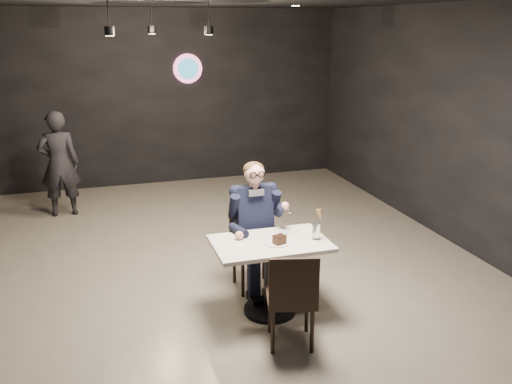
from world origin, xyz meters
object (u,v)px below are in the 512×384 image
object	(u,v)px
chair_far	(254,248)
passerby	(59,164)
main_table	(270,277)
sundae_glass	(316,231)
seated_man	(254,225)
chair_near	(291,296)

from	to	relation	value
chair_far	passerby	bearing A→B (deg)	123.31
main_table	sundae_glass	bearing A→B (deg)	-9.29
sundae_glass	passerby	bearing A→B (deg)	123.64
passerby	chair_far	bearing A→B (deg)	122.13
main_table	seated_man	xyz separation A→B (m)	(0.00, 0.55, 0.34)
chair_near	seated_man	world-z (taller)	seated_man
sundae_glass	passerby	xyz separation A→B (m)	(-2.47, 3.71, -0.05)
chair_near	sundae_glass	bearing A→B (deg)	63.06
main_table	seated_man	size ratio (longest dim) A/B	0.76
main_table	passerby	bearing A→B (deg)	119.15
chair_near	seated_man	xyz separation A→B (m)	(0.00, 1.12, 0.26)
chair_near	passerby	size ratio (longest dim) A/B	0.59
chair_far	chair_near	world-z (taller)	same
seated_man	chair_far	bearing A→B (deg)	90.00
chair_near	passerby	bearing A→B (deg)	130.50
seated_man	sundae_glass	bearing A→B (deg)	-54.72
chair_far	passerby	xyz separation A→B (m)	(-2.03, 3.09, 0.32)
chair_near	sundae_glass	world-z (taller)	chair_near
chair_far	sundae_glass	size ratio (longest dim) A/B	5.65
chair_near	seated_man	distance (m)	1.15
main_table	chair_far	world-z (taller)	chair_far
chair_near	chair_far	bearing A→B (deg)	104.73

